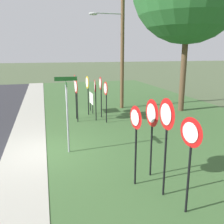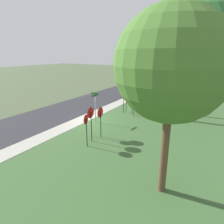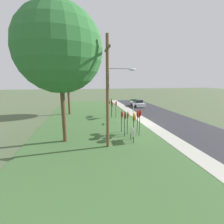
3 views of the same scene
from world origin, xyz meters
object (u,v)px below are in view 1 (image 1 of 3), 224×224
(stop_sign_far_right, at_px, (87,87))
(street_name_post, at_px, (67,108))
(stop_sign_center_tall, at_px, (95,91))
(yield_sign_far_right, at_px, (135,127))
(stop_sign_near_right, at_px, (75,88))
(yield_sign_far_left, at_px, (190,144))
(utility_pole, at_px, (120,39))
(stop_sign_near_left, at_px, (76,92))
(stop_sign_far_left, at_px, (101,88))
(yield_sign_near_right, at_px, (151,119))
(notice_board, at_px, (91,99))
(stop_sign_far_center, at_px, (106,93))
(yield_sign_near_left, at_px, (166,124))

(stop_sign_far_right, xyz_separation_m, street_name_post, (5.49, -1.74, 0.02))
(stop_sign_center_tall, height_order, yield_sign_far_right, yield_sign_far_right)
(stop_sign_near_right, xyz_separation_m, stop_sign_center_tall, (0.62, 1.02, -0.15))
(stop_sign_far_right, distance_m, stop_sign_center_tall, 1.37)
(stop_sign_far_right, height_order, yield_sign_far_left, yield_sign_far_left)
(utility_pole, bearing_deg, yield_sign_far_right, -14.87)
(utility_pole, bearing_deg, street_name_post, -31.58)
(yield_sign_far_right, bearing_deg, stop_sign_near_left, 178.19)
(stop_sign_near_right, bearing_deg, stop_sign_far_left, 89.75)
(yield_sign_near_right, bearing_deg, yield_sign_far_right, -62.09)
(stop_sign_near_left, xyz_separation_m, notice_board, (-1.96, 1.19, -0.86))
(stop_sign_far_center, bearing_deg, stop_sign_near_right, -129.99)
(stop_sign_near_right, xyz_separation_m, utility_pole, (-2.04, 3.27, 2.78))
(yield_sign_near_right, height_order, yield_sign_far_left, yield_sign_near_right)
(street_name_post, bearing_deg, stop_sign_far_right, 164.96)
(stop_sign_far_left, relative_size, yield_sign_far_right, 1.01)
(stop_sign_far_center, xyz_separation_m, stop_sign_far_right, (-1.92, -0.65, 0.10))
(stop_sign_far_center, height_order, yield_sign_near_left, yield_sign_near_left)
(stop_sign_near_left, bearing_deg, stop_sign_center_tall, 85.57)
(stop_sign_near_left, height_order, yield_sign_near_left, yield_sign_near_left)
(stop_sign_near_right, xyz_separation_m, stop_sign_far_left, (0.07, 1.46, -0.07))
(stop_sign_center_tall, distance_m, yield_sign_near_left, 7.79)
(stop_sign_far_right, relative_size, yield_sign_far_left, 0.99)
(stop_sign_near_right, distance_m, street_name_post, 4.84)
(stop_sign_near_left, height_order, yield_sign_far_right, yield_sign_far_right)
(stop_sign_near_left, relative_size, yield_sign_far_left, 0.97)
(stop_sign_near_left, bearing_deg, street_name_post, -16.42)
(stop_sign_far_left, relative_size, stop_sign_far_right, 1.01)
(stop_sign_far_right, distance_m, yield_sign_near_left, 9.15)
(stop_sign_near_right, relative_size, stop_sign_center_tall, 1.10)
(utility_pole, bearing_deg, stop_sign_near_left, -51.06)
(stop_sign_near_left, bearing_deg, yield_sign_far_right, 1.45)
(street_name_post, bearing_deg, stop_sign_near_right, 171.74)
(yield_sign_near_left, height_order, yield_sign_near_right, yield_sign_near_left)
(stop_sign_far_left, xyz_separation_m, notice_board, (-1.41, -0.29, -0.90))
(yield_sign_near_right, bearing_deg, stop_sign_near_left, -170.21)
(street_name_post, bearing_deg, stop_sign_center_tall, 157.57)
(stop_sign_far_left, distance_m, stop_sign_center_tall, 0.71)
(stop_sign_far_left, height_order, stop_sign_far_right, stop_sign_far_left)
(yield_sign_near_right, bearing_deg, stop_sign_center_tall, -178.94)
(notice_board, bearing_deg, yield_sign_near_right, 0.81)
(stop_sign_center_tall, xyz_separation_m, yield_sign_near_left, (7.78, 0.22, 0.37))
(utility_pole, bearing_deg, yield_sign_far_left, -9.32)
(stop_sign_far_left, xyz_separation_m, street_name_post, (4.69, -2.36, 0.00))
(stop_sign_far_right, bearing_deg, yield_sign_near_left, -0.62)
(stop_sign_center_tall, bearing_deg, street_name_post, -16.60)
(stop_sign_far_left, bearing_deg, yield_sign_near_left, 0.90)
(yield_sign_far_left, bearing_deg, stop_sign_far_center, 169.12)
(yield_sign_near_left, height_order, utility_pole, utility_pole)
(stop_sign_far_center, height_order, yield_sign_near_right, yield_sign_near_right)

